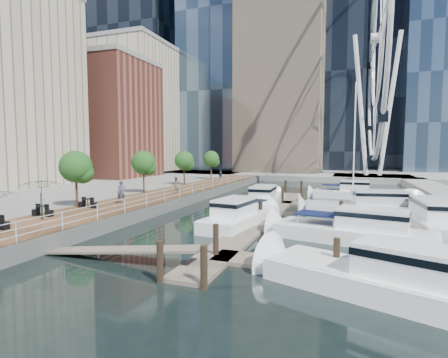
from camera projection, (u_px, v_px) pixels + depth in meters
ground at (181, 243)px, 21.07m from camera, size 520.00×520.00×0.00m
boardwalk at (168, 197)px, 38.11m from camera, size 6.00×60.00×1.00m
seawall at (193, 199)px, 37.12m from camera, size 0.25×60.00×1.00m
land_far at (317, 166)px, 116.95m from camera, size 200.00×114.00×1.00m
pier at (373, 178)px, 65.30m from camera, size 14.00×12.00×1.00m
railing at (192, 189)px, 37.07m from camera, size 0.10×60.00×1.05m
floating_docks at (327, 215)px, 27.78m from camera, size 16.00×34.00×2.60m
midrise_condos at (67, 102)px, 56.31m from camera, size 19.00×67.00×28.00m
ferris_wheel at (377, 39)px, 63.26m from camera, size 5.80×45.60×47.80m
street_trees at (143, 163)px, 37.66m from camera, size 2.60×42.60×4.60m
cafe_tables at (22, 216)px, 22.52m from camera, size 2.50×13.70×0.74m
yacht_foreground at (352, 242)px, 21.41m from camera, size 10.62×4.75×2.15m
pedestrian_near at (121, 192)px, 30.44m from camera, size 0.85×0.76×1.96m
pedestrian_mid at (176, 185)px, 37.45m from camera, size 0.99×1.09×1.84m
pedestrian_far at (221, 175)px, 54.59m from camera, size 1.03×0.94×1.69m
moored_yachts at (353, 217)px, 29.26m from camera, size 17.76×33.19×11.50m
cafe_seating at (4, 207)px, 20.84m from camera, size 4.33×9.47×2.74m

